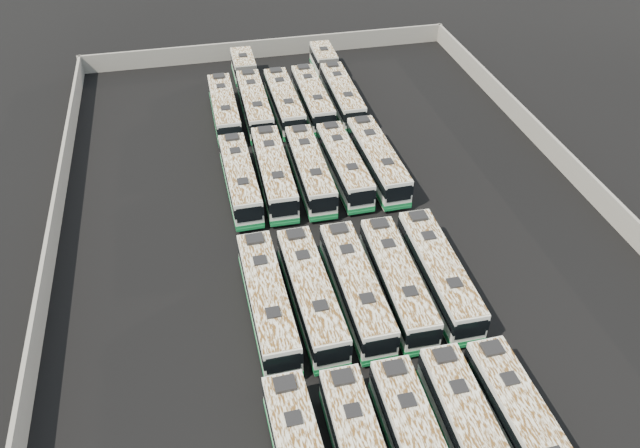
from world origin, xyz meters
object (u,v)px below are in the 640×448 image
at_px(bus_back_right, 313,98).
at_px(bus_front_right, 473,439).
at_px(bus_midfront_left, 311,294).
at_px(bus_midfront_center, 356,287).
at_px(bus_midback_left, 274,172).
at_px(bus_midback_far_left, 240,179).
at_px(bus_midback_right, 344,165).
at_px(bus_back_far_right, 336,83).
at_px(bus_midfront_far_right, 439,273).
at_px(bus_back_far_left, 224,109).
at_px(bus_midfront_right, 397,281).
at_px(bus_back_center, 284,102).
at_px(bus_midback_center, 310,170).
at_px(bus_midback_far_right, 377,160).
at_px(bus_midfront_far_left, 267,300).
at_px(bus_front_far_right, 526,429).
at_px(bus_back_left, 251,92).

bearing_deg(bus_back_right, bus_front_right, -89.75).
height_order(bus_midfront_left, bus_midfront_center, bus_midfront_left).
bearing_deg(bus_midback_left, bus_midback_far_left, -175.14).
xyz_separation_m(bus_midfront_left, bus_midfront_center, (3.17, -0.03, -0.01)).
bearing_deg(bus_midback_right, bus_front_right, -91.06).
distance_m(bus_midback_right, bus_back_far_right, 16.29).
relative_size(bus_midfront_left, bus_midfront_far_right, 1.00).
relative_size(bus_midfront_far_right, bus_back_far_left, 1.04).
bearing_deg(bus_midfront_right, bus_midfront_left, -179.33).
distance_m(bus_front_right, bus_back_far_right, 44.14).
bearing_deg(bus_back_right, bus_midback_far_left, -125.12).
bearing_deg(bus_midback_left, bus_midfront_left, -88.94).
bearing_deg(bus_midback_right, bus_midfront_far_right, -79.75).
bearing_deg(bus_back_far_right, bus_back_center, -152.37).
relative_size(bus_midback_far_left, bus_midback_center, 0.98).
height_order(bus_midback_left, bus_midback_right, bus_midback_left).
distance_m(bus_midback_left, bus_midback_far_right, 9.42).
relative_size(bus_midfront_far_left, bus_midfront_left, 1.00).
bearing_deg(bus_midback_far_left, bus_back_far_left, 89.31).
distance_m(bus_midfront_center, bus_midback_center, 15.14).
distance_m(bus_front_far_right, bus_back_far_left, 42.87).
height_order(bus_midback_far_right, bus_back_far_right, bus_midback_far_right).
bearing_deg(bus_midfront_far_right, bus_midfront_far_left, -179.40).
distance_m(bus_midfront_far_left, bus_back_right, 29.65).
distance_m(bus_midfront_center, bus_back_center, 28.08).
distance_m(bus_front_far_right, bus_midfront_right, 13.30).
xyz_separation_m(bus_midfront_right, bus_back_far_left, (-9.22, 28.12, -0.03)).
xyz_separation_m(bus_midfront_center, bus_midback_right, (3.11, 15.28, -0.04)).
distance_m(bus_midfront_center, bus_midfront_right, 3.02).
height_order(bus_midback_center, bus_back_far_left, bus_midback_center).
height_order(bus_front_far_right, bus_midback_far_left, bus_front_far_right).
height_order(bus_front_far_right, bus_back_left, bus_back_left).
relative_size(bus_midback_left, bus_back_left, 0.66).
xyz_separation_m(bus_midback_right, bus_back_center, (-3.09, 12.80, 0.02)).
bearing_deg(bus_midfront_center, bus_midfront_right, -0.49).
bearing_deg(bus_back_far_left, bus_midback_right, -53.71).
bearing_deg(bus_front_far_right, bus_midfront_left, 124.91).
bearing_deg(bus_midback_center, bus_back_center, 90.24).
bearing_deg(bus_midfront_right, bus_midback_center, 102.34).
relative_size(bus_midfront_right, bus_back_far_right, 0.65).
height_order(bus_midfront_left, bus_back_far_right, bus_midfront_left).
xyz_separation_m(bus_front_far_right, bus_back_center, (-6.24, 40.97, 0.01)).
bearing_deg(bus_midback_far_left, bus_midfront_left, -79.37).
bearing_deg(bus_midback_far_right, bus_midfront_right, -102.88).
height_order(bus_midfront_center, bus_midback_right, bus_midfront_center).
relative_size(bus_midfront_left, bus_back_left, 0.65).
relative_size(bus_back_left, bus_back_center, 1.57).
relative_size(bus_midback_left, bus_back_right, 1.04).
distance_m(bus_midfront_far_left, bus_midfront_far_right, 12.37).
relative_size(bus_back_left, bus_back_far_right, 1.02).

